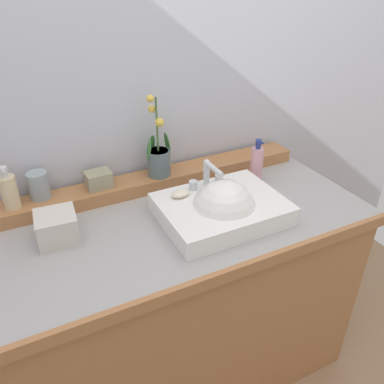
{
  "coord_description": "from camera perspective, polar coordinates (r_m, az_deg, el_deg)",
  "views": [
    {
      "loc": [
        -0.46,
        -1.07,
        1.65
      ],
      "look_at": [
        0.06,
        -0.02,
        0.96
      ],
      "focal_mm": 36.04,
      "sensor_mm": 36.0,
      "label": 1
    }
  ],
  "objects": [
    {
      "name": "floor",
      "position": [
        2.06,
        -2.02,
        -25.16
      ],
      "size": [
        3.28,
        3.83,
        0.1
      ],
      "primitive_type": "cube",
      "color": "#A3805F",
      "rests_on": "ground"
    },
    {
      "name": "wall_back",
      "position": [
        1.62,
        -9.65,
        16.64
      ],
      "size": [
        3.28,
        0.2,
        2.55
      ],
      "primitive_type": "cube",
      "color": "silver",
      "rests_on": "ground"
    },
    {
      "name": "vanity_cabinet",
      "position": [
        1.69,
        -2.32,
        -15.96
      ],
      "size": [
        1.44,
        0.66,
        0.86
      ],
      "color": "#AB6E41",
      "rests_on": "ground"
    },
    {
      "name": "back_ledge",
      "position": [
        1.6,
        -6.43,
        1.5
      ],
      "size": [
        1.36,
        0.12,
        0.05
      ],
      "primitive_type": "cube",
      "color": "#AB6E41",
      "rests_on": "vanity_cabinet"
    },
    {
      "name": "sink_basin",
      "position": [
        1.39,
        4.54,
        -2.69
      ],
      "size": [
        0.44,
        0.34,
        0.27
      ],
      "color": "white",
      "rests_on": "vanity_cabinet"
    },
    {
      "name": "soap_bar",
      "position": [
        1.4,
        -1.75,
        -0.27
      ],
      "size": [
        0.07,
        0.04,
        0.02
      ],
      "primitive_type": "ellipsoid",
      "color": "beige",
      "rests_on": "sink_basin"
    },
    {
      "name": "potted_plant",
      "position": [
        1.56,
        -5.0,
        5.14
      ],
      "size": [
        0.12,
        0.1,
        0.34
      ],
      "color": "#546567",
      "rests_on": "back_ledge"
    },
    {
      "name": "soap_dispenser",
      "position": [
        1.48,
        -25.44,
        0.11
      ],
      "size": [
        0.06,
        0.06,
        0.16
      ],
      "color": "beige",
      "rests_on": "back_ledge"
    },
    {
      "name": "tumbler_cup",
      "position": [
        1.51,
        -21.73,
        0.91
      ],
      "size": [
        0.07,
        0.07,
        0.1
      ],
      "primitive_type": "cylinder",
      "color": "#8E9AA0",
      "rests_on": "back_ledge"
    },
    {
      "name": "trinket_box",
      "position": [
        1.53,
        -13.66,
        1.81
      ],
      "size": [
        0.1,
        0.08,
        0.06
      ],
      "primitive_type": "cube",
      "rotation": [
        0.0,
        0.0,
        0.06
      ],
      "color": "gray",
      "rests_on": "back_ledge"
    },
    {
      "name": "lotion_bottle",
      "position": [
        1.63,
        9.52,
        4.02
      ],
      "size": [
        0.05,
        0.06,
        0.2
      ],
      "color": "#D5969F",
      "rests_on": "vanity_cabinet"
    },
    {
      "name": "tissue_box",
      "position": [
        1.35,
        -19.35,
        -4.94
      ],
      "size": [
        0.14,
        0.14,
        0.1
      ],
      "primitive_type": "cube",
      "rotation": [
        0.0,
        0.0,
        -0.07
      ],
      "color": "beige",
      "rests_on": "vanity_cabinet"
    }
  ]
}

